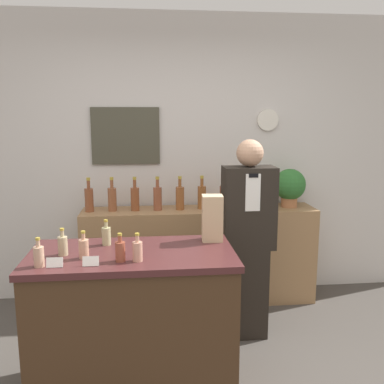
{
  "coord_description": "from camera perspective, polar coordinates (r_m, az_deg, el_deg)",
  "views": [
    {
      "loc": [
        -0.23,
        -2.11,
        1.77
      ],
      "look_at": [
        0.1,
        1.09,
        1.18
      ],
      "focal_mm": 40.0,
      "sensor_mm": 36.0,
      "label": 1
    }
  ],
  "objects": [
    {
      "name": "shelf_bottle_3",
      "position": [
        3.92,
        -4.61,
        -0.75
      ],
      "size": [
        0.08,
        0.08,
        0.31
      ],
      "color": "brown",
      "rests_on": "back_shelf"
    },
    {
      "name": "price_card_left",
      "position": [
        2.52,
        -17.85,
        -8.93
      ],
      "size": [
        0.09,
        0.02,
        0.06
      ],
      "color": "white",
      "rests_on": "display_counter"
    },
    {
      "name": "counter_bottle_5",
      "position": [
        2.51,
        -7.28,
        -7.76
      ],
      "size": [
        0.06,
        0.06,
        0.17
      ],
      "color": "tan",
      "rests_on": "display_counter"
    },
    {
      "name": "shelf_bottle_7",
      "position": [
        4.02,
        7.19,
        -0.54
      ],
      "size": [
        0.08,
        0.08,
        0.31
      ],
      "color": "brown",
      "rests_on": "back_shelf"
    },
    {
      "name": "counter_bottle_2",
      "position": [
        2.61,
        -14.23,
        -7.27
      ],
      "size": [
        0.06,
        0.06,
        0.17
      ],
      "color": "tan",
      "rests_on": "display_counter"
    },
    {
      "name": "shelf_bottle_8",
      "position": [
        4.08,
        9.98,
        -0.46
      ],
      "size": [
        0.08,
        0.08,
        0.31
      ],
      "color": "brown",
      "rests_on": "back_shelf"
    },
    {
      "name": "back_shelf",
      "position": [
        4.1,
        1.0,
        -8.45
      ],
      "size": [
        2.17,
        0.4,
        0.9
      ],
      "color": "#9E754C",
      "rests_on": "ground_plane"
    },
    {
      "name": "shelf_bottle_6",
      "position": [
        4.0,
        4.25,
        -0.55
      ],
      "size": [
        0.08,
        0.08,
        0.31
      ],
      "color": "brown",
      "rests_on": "back_shelf"
    },
    {
      "name": "counter_bottle_1",
      "position": [
        2.7,
        -16.85,
        -6.79
      ],
      "size": [
        0.06,
        0.06,
        0.17
      ],
      "color": "tan",
      "rests_on": "display_counter"
    },
    {
      "name": "shelf_bottle_1",
      "position": [
        3.94,
        -10.6,
        -0.84
      ],
      "size": [
        0.08,
        0.08,
        0.31
      ],
      "color": "brown",
      "rests_on": "back_shelf"
    },
    {
      "name": "back_wall",
      "position": [
        4.14,
        -2.79,
        4.52
      ],
      "size": [
        5.2,
        0.09,
        2.7
      ],
      "color": "silver",
      "rests_on": "ground_plane"
    },
    {
      "name": "shelf_bottle_5",
      "position": [
        3.97,
        1.32,
        -0.59
      ],
      "size": [
        0.08,
        0.08,
        0.31
      ],
      "color": "brown",
      "rests_on": "back_shelf"
    },
    {
      "name": "counter_bottle_3",
      "position": [
        2.84,
        -11.36,
        -5.7
      ],
      "size": [
        0.06,
        0.06,
        0.17
      ],
      "color": "tan",
      "rests_on": "display_counter"
    },
    {
      "name": "shopkeeper",
      "position": [
        3.42,
        7.45,
        -6.43
      ],
      "size": [
        0.4,
        0.25,
        1.59
      ],
      "color": "black",
      "rests_on": "ground_plane"
    },
    {
      "name": "potted_plant",
      "position": [
        4.14,
        12.91,
        0.81
      ],
      "size": [
        0.3,
        0.3,
        0.36
      ],
      "color": "#B27047",
      "rests_on": "back_shelf"
    },
    {
      "name": "counter_bottle_4",
      "position": [
        2.52,
        -9.54,
        -7.73
      ],
      "size": [
        0.06,
        0.06,
        0.17
      ],
      "color": "brown",
      "rests_on": "display_counter"
    },
    {
      "name": "shelf_bottle_4",
      "position": [
        3.94,
        -1.62,
        -0.69
      ],
      "size": [
        0.08,
        0.08,
        0.31
      ],
      "color": "brown",
      "rests_on": "back_shelf"
    },
    {
      "name": "shelf_bottle_0",
      "position": [
        3.96,
        -13.56,
        -0.91
      ],
      "size": [
        0.08,
        0.08,
        0.31
      ],
      "color": "brown",
      "rests_on": "back_shelf"
    },
    {
      "name": "display_counter",
      "position": [
        2.87,
        -7.75,
        -16.83
      ],
      "size": [
        1.27,
        0.66,
        0.93
      ],
      "color": "#422B19",
      "rests_on": "ground_plane"
    },
    {
      "name": "paper_bag",
      "position": [
        2.86,
        2.72,
        -3.49
      ],
      "size": [
        0.14,
        0.13,
        0.31
      ],
      "color": "tan",
      "rests_on": "display_counter"
    },
    {
      "name": "counter_bottle_0",
      "position": [
        2.55,
        -19.75,
        -8.01
      ],
      "size": [
        0.06,
        0.06,
        0.17
      ],
      "color": "tan",
      "rests_on": "display_counter"
    },
    {
      "name": "price_card_right",
      "position": [
        2.49,
        -13.36,
        -8.97
      ],
      "size": [
        0.09,
        0.02,
        0.06
      ],
      "color": "white",
      "rests_on": "display_counter"
    },
    {
      "name": "shelf_bottle_2",
      "position": [
        3.93,
        -7.61,
        -0.8
      ],
      "size": [
        0.08,
        0.08,
        0.31
      ],
      "color": "brown",
      "rests_on": "back_shelf"
    }
  ]
}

